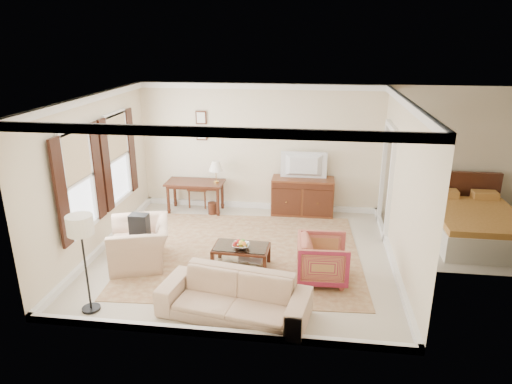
% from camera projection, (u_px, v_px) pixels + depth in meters
% --- Properties ---
extents(room_shell, '(5.51, 5.01, 2.91)m').
position_uv_depth(room_shell, '(242.00, 124.00, 7.72)').
color(room_shell, beige).
rests_on(room_shell, ground).
extents(annex_bedroom, '(3.00, 2.70, 2.90)m').
position_uv_depth(annex_bedroom, '(478.00, 226.00, 8.94)').
color(annex_bedroom, beige).
rests_on(annex_bedroom, ground).
extents(window_front, '(0.12, 1.56, 1.80)m').
position_uv_depth(window_front, '(78.00, 182.00, 7.70)').
color(window_front, '#CCB284').
rests_on(window_front, room_shell).
extents(window_rear, '(0.12, 1.56, 1.80)m').
position_uv_depth(window_rear, '(118.00, 157.00, 9.20)').
color(window_rear, '#CCB284').
rests_on(window_rear, room_shell).
extents(doorway, '(0.10, 1.12, 2.25)m').
position_uv_depth(doorway, '(386.00, 182.00, 9.25)').
color(doorway, white).
rests_on(doorway, room_shell).
extents(rug, '(4.47, 3.89, 0.01)m').
position_uv_depth(rug, '(244.00, 253.00, 8.60)').
color(rug, brown).
rests_on(rug, room_shell).
extents(writing_desk, '(1.31, 0.66, 0.72)m').
position_uv_depth(writing_desk, '(195.00, 186.00, 10.45)').
color(writing_desk, '#3E1C11').
rests_on(writing_desk, room_shell).
extents(desk_chair, '(0.49, 0.49, 1.05)m').
position_uv_depth(desk_chair, '(199.00, 185.00, 10.81)').
color(desk_chair, brown).
rests_on(desk_chair, room_shell).
extents(desk_lamp, '(0.32, 0.32, 0.50)m').
position_uv_depth(desk_lamp, '(216.00, 172.00, 10.27)').
color(desk_lamp, silver).
rests_on(desk_lamp, writing_desk).
extents(framed_prints, '(0.25, 0.04, 0.68)m').
position_uv_depth(framed_prints, '(201.00, 125.00, 10.37)').
color(framed_prints, '#3E1C11').
rests_on(framed_prints, room_shell).
extents(sideboard, '(1.39, 0.53, 0.85)m').
position_uv_depth(sideboard, '(302.00, 196.00, 10.33)').
color(sideboard, brown).
rests_on(sideboard, room_shell).
extents(tv, '(0.98, 0.56, 0.13)m').
position_uv_depth(tv, '(304.00, 157.00, 10.01)').
color(tv, black).
rests_on(tv, sideboard).
extents(coffee_table, '(0.99, 0.60, 0.41)m').
position_uv_depth(coffee_table, '(241.00, 251.00, 7.98)').
color(coffee_table, '#3E1C11').
rests_on(coffee_table, room_shell).
extents(fruit_bowl, '(0.42, 0.42, 0.10)m').
position_uv_depth(fruit_bowl, '(241.00, 245.00, 7.86)').
color(fruit_bowl, silver).
rests_on(fruit_bowl, coffee_table).
extents(book_a, '(0.28, 0.08, 0.38)m').
position_uv_depth(book_a, '(238.00, 258.00, 8.05)').
color(book_a, brown).
rests_on(book_a, coffee_table).
extents(book_b, '(0.28, 0.07, 0.38)m').
position_uv_depth(book_b, '(251.00, 259.00, 8.03)').
color(book_b, brown).
rests_on(book_b, coffee_table).
extents(striped_armchair, '(0.80, 0.85, 0.84)m').
position_uv_depth(striped_armchair, '(323.00, 257.00, 7.52)').
color(striped_armchair, maroon).
rests_on(striped_armchair, room_shell).
extents(club_armchair, '(1.09, 1.35, 1.02)m').
position_uv_depth(club_armchair, '(139.00, 237.00, 8.08)').
color(club_armchair, tan).
rests_on(club_armchair, room_shell).
extents(backpack, '(0.37, 0.39, 0.40)m').
position_uv_depth(backpack, '(139.00, 224.00, 7.98)').
color(backpack, black).
rests_on(backpack, club_armchair).
extents(sofa, '(2.24, 0.99, 0.85)m').
position_uv_depth(sofa, '(234.00, 290.00, 6.56)').
color(sofa, tan).
rests_on(sofa, room_shell).
extents(floor_lamp, '(0.37, 0.37, 1.52)m').
position_uv_depth(floor_lamp, '(81.00, 232.00, 6.41)').
color(floor_lamp, black).
rests_on(floor_lamp, room_shell).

